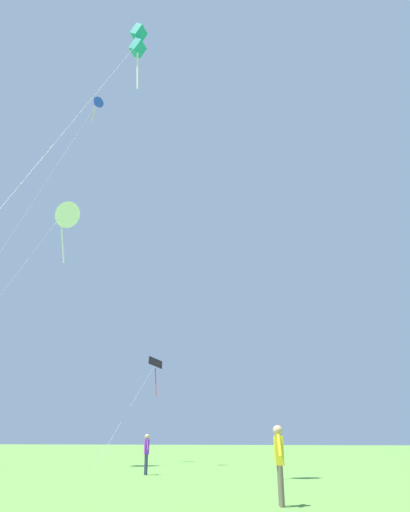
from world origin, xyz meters
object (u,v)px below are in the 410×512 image
object	(u,v)px
kite_teal_box	(138,43)
kite_black_large	(154,370)
kite_white_distant	(62,213)
kite_blue_delta	(96,104)
person_foreground_watcher	(279,457)
person_with_spool	(147,450)

from	to	relation	value
kite_teal_box	kite_black_large	size ratio (longest dim) A/B	2.04
kite_white_distant	kite_blue_delta	distance (m)	9.45
kite_white_distant	kite_teal_box	distance (m)	13.83
kite_black_large	person_foreground_watcher	distance (m)	25.49
kite_white_distant	person_with_spool	xyz separation A→B (m)	(9.27, -3.33, -15.67)
kite_black_large	kite_white_distant	bearing A→B (deg)	-112.32
kite_white_distant	person_with_spool	world-z (taller)	kite_white_distant
kite_blue_delta	person_foreground_watcher	distance (m)	31.82
kite_teal_box	person_with_spool	distance (m)	20.45
kite_black_large	kite_blue_delta	size ratio (longest dim) A/B	0.41
kite_teal_box	person_foreground_watcher	bearing A→B (deg)	-27.96
kite_teal_box	kite_black_large	bearing A→B (deg)	111.50
person_with_spool	kite_black_large	bearing A→B (deg)	115.53
kite_white_distant	kite_black_large	size ratio (longest dim) A/B	1.67
kite_white_distant	person_foreground_watcher	world-z (taller)	kite_white_distant
kite_blue_delta	person_foreground_watcher	world-z (taller)	kite_blue_delta
kite_black_large	person_foreground_watcher	size ratio (longest dim) A/B	5.98
kite_teal_box	person_foreground_watcher	xyz separation A→B (m)	(7.08, -3.76, -19.77)
kite_teal_box	kite_blue_delta	xyz separation A→B (m)	(-8.48, 8.45, 5.14)
kite_white_distant	kite_black_large	distance (m)	13.79
kite_black_large	person_with_spool	distance (m)	14.38
kite_blue_delta	person_foreground_watcher	size ratio (longest dim) A/B	14.75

